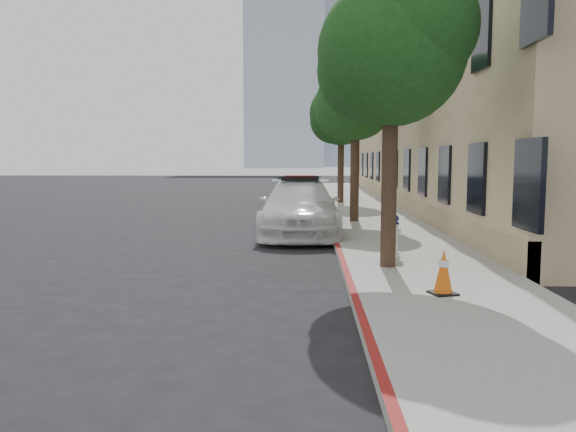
{
  "coord_description": "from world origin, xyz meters",
  "views": [
    {
      "loc": [
        1.33,
        -12.88,
        2.25
      ],
      "look_at": [
        0.9,
        -0.74,
        1.0
      ],
      "focal_mm": 35.0,
      "sensor_mm": 36.0,
      "label": 1
    }
  ],
  "objects_px": {
    "police_car": "(300,208)",
    "fire_hydrant": "(392,236)",
    "traffic_cone": "(443,272)",
    "parked_car_far": "(292,189)",
    "parked_car_mid": "(304,208)"
  },
  "relations": [
    {
      "from": "parked_car_far",
      "to": "fire_hydrant",
      "type": "distance_m",
      "value": 17.46
    },
    {
      "from": "police_car",
      "to": "traffic_cone",
      "type": "height_order",
      "value": "police_car"
    },
    {
      "from": "police_car",
      "to": "parked_car_far",
      "type": "distance_m",
      "value": 12.8
    },
    {
      "from": "parked_car_mid",
      "to": "fire_hydrant",
      "type": "bearing_deg",
      "value": -66.2
    },
    {
      "from": "police_car",
      "to": "traffic_cone",
      "type": "bearing_deg",
      "value": -73.6
    },
    {
      "from": "traffic_cone",
      "to": "parked_car_far",
      "type": "bearing_deg",
      "value": 98.18
    },
    {
      "from": "parked_car_far",
      "to": "police_car",
      "type": "bearing_deg",
      "value": -82.13
    },
    {
      "from": "parked_car_far",
      "to": "parked_car_mid",
      "type": "bearing_deg",
      "value": -81.25
    },
    {
      "from": "police_car",
      "to": "fire_hydrant",
      "type": "bearing_deg",
      "value": -66.17
    },
    {
      "from": "police_car",
      "to": "traffic_cone",
      "type": "distance_m",
      "value": 8.08
    },
    {
      "from": "police_car",
      "to": "traffic_cone",
      "type": "relative_size",
      "value": 7.85
    },
    {
      "from": "parked_car_mid",
      "to": "police_car",
      "type": "bearing_deg",
      "value": -87.72
    },
    {
      "from": "parked_car_mid",
      "to": "traffic_cone",
      "type": "bearing_deg",
      "value": -70.35
    },
    {
      "from": "police_car",
      "to": "fire_hydrant",
      "type": "xyz_separation_m",
      "value": [
        2.02,
        -4.48,
        -0.2
      ]
    },
    {
      "from": "fire_hydrant",
      "to": "traffic_cone",
      "type": "height_order",
      "value": "fire_hydrant"
    }
  ]
}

